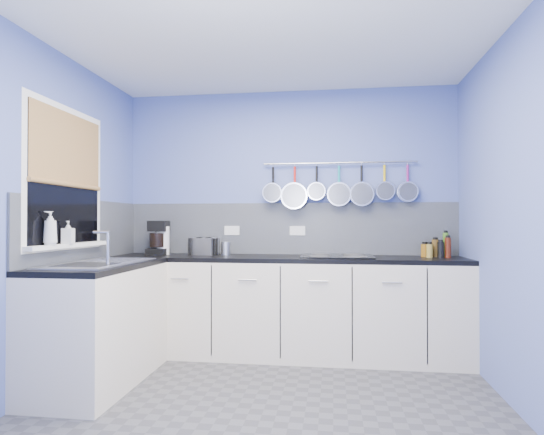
% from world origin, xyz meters
% --- Properties ---
extents(floor, '(3.20, 3.00, 0.02)m').
position_xyz_m(floor, '(0.00, 0.00, -0.01)').
color(floor, '#47474C').
rests_on(floor, ground).
extents(ceiling, '(3.20, 3.00, 0.02)m').
position_xyz_m(ceiling, '(0.00, 0.00, 2.51)').
color(ceiling, white).
rests_on(ceiling, ground).
extents(wall_back, '(3.20, 0.02, 2.50)m').
position_xyz_m(wall_back, '(0.00, 1.51, 1.25)').
color(wall_back, '#5364AF').
rests_on(wall_back, ground).
extents(wall_front, '(3.20, 0.02, 2.50)m').
position_xyz_m(wall_front, '(0.00, -1.51, 1.25)').
color(wall_front, '#5364AF').
rests_on(wall_front, ground).
extents(wall_left, '(0.02, 3.00, 2.50)m').
position_xyz_m(wall_left, '(-1.61, 0.00, 1.25)').
color(wall_left, '#5364AF').
rests_on(wall_left, ground).
extents(wall_right, '(0.02, 3.00, 2.50)m').
position_xyz_m(wall_right, '(1.61, 0.00, 1.25)').
color(wall_right, '#5364AF').
rests_on(wall_right, ground).
extents(backsplash_back, '(3.20, 0.02, 0.50)m').
position_xyz_m(backsplash_back, '(0.00, 1.49, 1.15)').
color(backsplash_back, slate).
rests_on(backsplash_back, wall_back).
extents(backsplash_left, '(0.02, 1.80, 0.50)m').
position_xyz_m(backsplash_left, '(-1.59, 0.60, 1.15)').
color(backsplash_left, slate).
rests_on(backsplash_left, wall_left).
extents(cabinet_run_back, '(3.20, 0.60, 0.86)m').
position_xyz_m(cabinet_run_back, '(0.00, 1.20, 0.43)').
color(cabinet_run_back, beige).
rests_on(cabinet_run_back, ground).
extents(worktop_back, '(3.20, 0.60, 0.04)m').
position_xyz_m(worktop_back, '(0.00, 1.20, 0.88)').
color(worktop_back, black).
rests_on(worktop_back, cabinet_run_back).
extents(cabinet_run_left, '(0.60, 1.20, 0.86)m').
position_xyz_m(cabinet_run_left, '(-1.30, 0.30, 0.43)').
color(cabinet_run_left, beige).
rests_on(cabinet_run_left, ground).
extents(worktop_left, '(0.60, 1.20, 0.04)m').
position_xyz_m(worktop_left, '(-1.30, 0.30, 0.88)').
color(worktop_left, black).
rests_on(worktop_left, cabinet_run_left).
extents(window_frame, '(0.01, 1.00, 1.10)m').
position_xyz_m(window_frame, '(-1.58, 0.30, 1.55)').
color(window_frame, white).
rests_on(window_frame, wall_left).
extents(window_glass, '(0.01, 0.90, 1.00)m').
position_xyz_m(window_glass, '(-1.57, 0.30, 1.55)').
color(window_glass, black).
rests_on(window_glass, wall_left).
extents(bamboo_blind, '(0.01, 0.90, 0.55)m').
position_xyz_m(bamboo_blind, '(-1.56, 0.30, 1.77)').
color(bamboo_blind, '#A97A45').
rests_on(bamboo_blind, wall_left).
extents(window_sill, '(0.10, 0.98, 0.03)m').
position_xyz_m(window_sill, '(-1.55, 0.30, 1.04)').
color(window_sill, white).
rests_on(window_sill, wall_left).
extents(sink_unit, '(0.50, 0.95, 0.01)m').
position_xyz_m(sink_unit, '(-1.30, 0.30, 0.90)').
color(sink_unit, silver).
rests_on(sink_unit, worktop_left).
extents(mixer_tap, '(0.12, 0.08, 0.26)m').
position_xyz_m(mixer_tap, '(-1.14, 0.12, 1.03)').
color(mixer_tap, silver).
rests_on(mixer_tap, worktop_left).
extents(socket_left, '(0.15, 0.01, 0.09)m').
position_xyz_m(socket_left, '(-0.55, 1.48, 1.13)').
color(socket_left, white).
rests_on(socket_left, backsplash_back).
extents(socket_right, '(0.15, 0.01, 0.09)m').
position_xyz_m(socket_right, '(0.10, 1.48, 1.13)').
color(socket_right, white).
rests_on(socket_right, backsplash_back).
extents(pot_rail, '(1.45, 0.02, 0.02)m').
position_xyz_m(pot_rail, '(0.50, 1.45, 1.78)').
color(pot_rail, silver).
rests_on(pot_rail, wall_back).
extents(soap_bottle_a, '(0.12, 0.12, 0.24)m').
position_xyz_m(soap_bottle_a, '(-1.53, 0.04, 1.17)').
color(soap_bottle_a, white).
rests_on(soap_bottle_a, window_sill).
extents(soap_bottle_b, '(0.09, 0.09, 0.17)m').
position_xyz_m(soap_bottle_b, '(-1.53, 0.25, 1.14)').
color(soap_bottle_b, white).
rests_on(soap_bottle_b, window_sill).
extents(paper_towel, '(0.12, 0.12, 0.27)m').
position_xyz_m(paper_towel, '(-1.18, 1.26, 1.04)').
color(paper_towel, white).
rests_on(paper_towel, worktop_back).
extents(coffee_maker, '(0.20, 0.22, 0.33)m').
position_xyz_m(coffee_maker, '(-1.22, 1.24, 1.06)').
color(coffee_maker, black).
rests_on(coffee_maker, worktop_back).
extents(toaster, '(0.28, 0.21, 0.16)m').
position_xyz_m(toaster, '(-0.78, 1.30, 0.98)').
color(toaster, silver).
rests_on(toaster, worktop_back).
extents(canister, '(0.09, 0.09, 0.13)m').
position_xyz_m(canister, '(-0.57, 1.29, 0.96)').
color(canister, silver).
rests_on(canister, worktop_back).
extents(hob, '(0.64, 0.56, 0.01)m').
position_xyz_m(hob, '(0.48, 1.23, 0.91)').
color(hob, black).
rests_on(hob, worktop_back).
extents(pan_0, '(0.19, 0.10, 0.38)m').
position_xyz_m(pan_0, '(-0.13, 1.44, 1.59)').
color(pan_0, silver).
rests_on(pan_0, pot_rail).
extents(pan_1, '(0.26, 0.12, 0.45)m').
position_xyz_m(pan_1, '(0.08, 1.44, 1.56)').
color(pan_1, silver).
rests_on(pan_1, pot_rail).
extents(pan_2, '(0.17, 0.11, 0.36)m').
position_xyz_m(pan_2, '(0.29, 1.44, 1.60)').
color(pan_2, silver).
rests_on(pan_2, pot_rail).
extents(pan_3, '(0.23, 0.08, 0.42)m').
position_xyz_m(pan_3, '(0.50, 1.44, 1.57)').
color(pan_3, silver).
rests_on(pan_3, pot_rail).
extents(pan_4, '(0.23, 0.08, 0.42)m').
position_xyz_m(pan_4, '(0.71, 1.44, 1.57)').
color(pan_4, silver).
rests_on(pan_4, pot_rail).
extents(pan_5, '(0.18, 0.10, 0.37)m').
position_xyz_m(pan_5, '(0.92, 1.44, 1.60)').
color(pan_5, silver).
rests_on(pan_5, pot_rail).
extents(pan_6, '(0.19, 0.05, 0.38)m').
position_xyz_m(pan_6, '(1.14, 1.44, 1.59)').
color(pan_6, silver).
rests_on(pan_6, pot_rail).
extents(condiment_0, '(0.05, 0.05, 0.22)m').
position_xyz_m(condiment_0, '(1.44, 1.32, 1.01)').
color(condiment_0, '#3F721E').
rests_on(condiment_0, worktop_back).
extents(condiment_1, '(0.06, 0.06, 0.16)m').
position_xyz_m(condiment_1, '(1.35, 1.30, 0.98)').
color(condiment_1, brown).
rests_on(condiment_1, worktop_back).
extents(condiment_2, '(0.07, 0.07, 0.11)m').
position_xyz_m(condiment_2, '(1.26, 1.33, 0.96)').
color(condiment_2, '#8C5914').
rests_on(condiment_2, worktop_back).
extents(condiment_3, '(0.05, 0.05, 0.18)m').
position_xyz_m(condiment_3, '(1.44, 1.21, 0.99)').
color(condiment_3, '#4C190C').
rests_on(condiment_3, worktop_back).
extents(condiment_4, '(0.06, 0.06, 0.14)m').
position_xyz_m(condiment_4, '(1.38, 1.21, 0.97)').
color(condiment_4, black).
rests_on(condiment_4, worktop_back).
extents(condiment_5, '(0.06, 0.06, 0.12)m').
position_xyz_m(condiment_5, '(1.29, 1.23, 0.96)').
color(condiment_5, olive).
rests_on(condiment_5, worktop_back).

